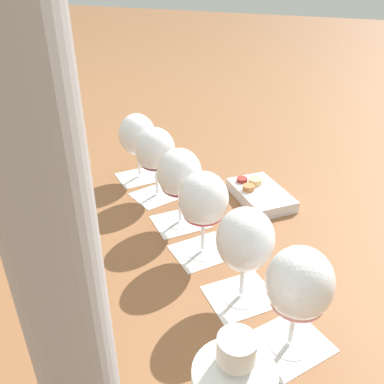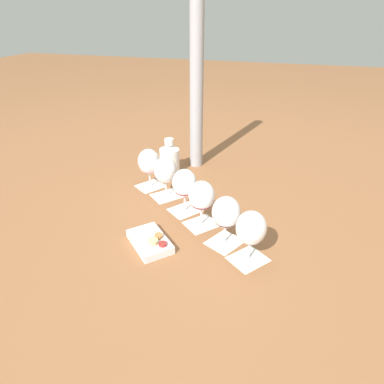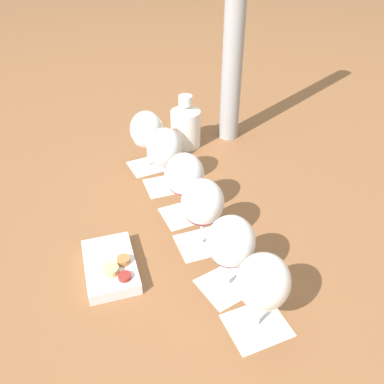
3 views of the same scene
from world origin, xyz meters
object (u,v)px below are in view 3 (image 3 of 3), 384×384
wine_glass_5 (263,285)px  wine_glass_1 (164,150)px  wine_glass_3 (203,205)px  ceramic_vase (186,124)px  snack_dish (111,266)px  umbrella_pole (235,14)px  wine_glass_2 (185,177)px  wine_glass_0 (147,132)px  wine_glass_4 (231,244)px

wine_glass_5 → wine_glass_1: bearing=141.7°
wine_glass_3 → ceramic_vase: wine_glass_3 is taller
wine_glass_3 → snack_dish: (-0.13, -0.16, -0.10)m
umbrella_pole → wine_glass_2: bearing=-79.6°
wine_glass_3 → wine_glass_1: bearing=140.7°
snack_dish → umbrella_pole: size_ratio=0.25×
wine_glass_2 → wine_glass_3: (0.08, -0.07, 0.00)m
umbrella_pole → wine_glass_0: bearing=-114.2°
wine_glass_4 → wine_glass_5: 0.11m
wine_glass_4 → snack_dish: 0.26m
wine_glass_2 → umbrella_pole: (-0.08, 0.42, 0.26)m
wine_glass_0 → wine_glass_5: size_ratio=1.00×
wine_glass_3 → wine_glass_5: size_ratio=1.00×
ceramic_vase → umbrella_pole: 0.34m
wine_glass_0 → ceramic_vase: 0.17m
wine_glass_5 → ceramic_vase: bearing=130.4°
ceramic_vase → snack_dish: (0.13, -0.54, -0.06)m
wine_glass_1 → wine_glass_2: size_ratio=1.00×
wine_glass_3 → snack_dish: bearing=-127.5°
wine_glass_2 → wine_glass_4: 0.24m
wine_glass_3 → wine_glass_5: bearing=-37.3°
wine_glass_1 → ceramic_vase: (-0.06, 0.22, -0.04)m
wine_glass_5 → umbrella_pole: umbrella_pole is taller
wine_glass_2 → wine_glass_5: size_ratio=1.00×
wine_glass_1 → wine_glass_2: (0.11, -0.08, 0.00)m
wine_glass_4 → ceramic_vase: size_ratio=1.02×
wine_glass_5 → wine_glass_4: bearing=144.1°
wine_glass_3 → wine_glass_0: bearing=142.8°
wine_glass_4 → snack_dish: bearing=-159.8°
ceramic_vase → umbrella_pole: size_ratio=0.22×
wine_glass_4 → snack_dish: (-0.23, -0.08, -0.10)m
wine_glass_0 → ceramic_vase: (0.03, 0.16, -0.04)m
wine_glass_2 → wine_glass_5: 0.35m
wine_glass_2 → snack_dish: 0.26m
wine_glass_2 → wine_glass_5: same height
snack_dish → wine_glass_4: bearing=20.2°
wine_glass_5 → snack_dish: (-0.31, -0.02, -0.10)m
wine_glass_0 → wine_glass_5: 0.60m
wine_glass_1 → wine_glass_5: bearing=-38.3°
wine_glass_5 → snack_dish: wine_glass_5 is taller
wine_glass_1 → ceramic_vase: wine_glass_1 is taller
wine_glass_1 → snack_dish: wine_glass_1 is taller
wine_glass_4 → umbrella_pole: bearing=114.6°
wine_glass_0 → wine_glass_1: size_ratio=1.00×
ceramic_vase → umbrella_pole: (0.09, 0.12, 0.30)m
wine_glass_0 → wine_glass_2: size_ratio=1.00×
wine_glass_2 → ceramic_vase: (-0.17, 0.30, -0.04)m
snack_dish → wine_glass_0: bearing=112.8°
wine_glass_1 → snack_dish: 0.34m
wine_glass_0 → wine_glass_5: bearing=-37.2°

